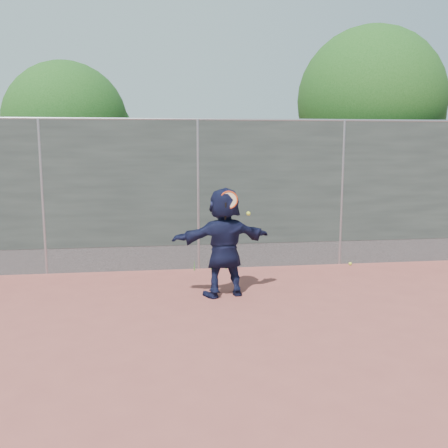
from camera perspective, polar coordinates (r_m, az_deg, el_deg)
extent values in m
plane|color=#9E4C42|center=(6.95, -0.42, -12.17)|extent=(80.00, 80.00, 0.00)
imported|color=#131634|center=(8.28, 0.00, -2.08)|extent=(1.77, 0.87, 1.83)
sphere|color=#C2D22E|center=(10.85, 14.23, -4.41)|extent=(0.07, 0.07, 0.07)
cube|color=#38423D|center=(9.99, -2.99, 4.68)|extent=(20.00, 0.04, 2.50)
cube|color=slate|center=(10.22, -2.92, -3.74)|extent=(20.00, 0.03, 0.50)
cylinder|color=gray|center=(9.97, -3.05, 11.86)|extent=(20.00, 0.05, 0.05)
cylinder|color=gray|center=(10.21, -20.02, 2.83)|extent=(0.06, 0.06, 3.00)
cylinder|color=gray|center=(10.01, -2.98, 3.25)|extent=(0.06, 0.06, 3.00)
cylinder|color=gray|center=(10.68, 13.30, 3.39)|extent=(0.06, 0.06, 3.00)
torus|color=red|center=(7.98, 0.55, 2.77)|extent=(0.29, 0.04, 0.29)
cylinder|color=beige|center=(7.98, 0.55, 2.77)|extent=(0.25, 0.02, 0.25)
cylinder|color=black|center=(8.01, 0.17, 1.36)|extent=(0.04, 0.13, 0.33)
sphere|color=#C2D22E|center=(8.13, 2.81, 1.20)|extent=(0.07, 0.07, 0.07)
cylinder|color=#382314|center=(13.30, 15.94, 3.51)|extent=(0.28, 0.28, 2.60)
sphere|color=#23561C|center=(13.28, 16.39, 13.38)|extent=(3.60, 3.60, 3.60)
sphere|color=#23561C|center=(13.74, 18.77, 11.61)|extent=(2.52, 2.52, 2.52)
cylinder|color=#382314|center=(13.18, -17.20, 2.53)|extent=(0.28, 0.28, 2.20)
sphere|color=#23561C|center=(13.12, -17.60, 10.91)|extent=(3.00, 3.00, 3.00)
sphere|color=#23561C|center=(13.22, -14.79, 9.71)|extent=(2.10, 2.10, 2.10)
cone|color=#387226|center=(10.15, -1.44, -4.51)|extent=(0.03, 0.03, 0.26)
cone|color=#387226|center=(10.20, 0.22, -4.33)|extent=(0.03, 0.03, 0.30)
cone|color=#387226|center=(10.10, -3.41, -4.71)|extent=(0.03, 0.03, 0.22)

